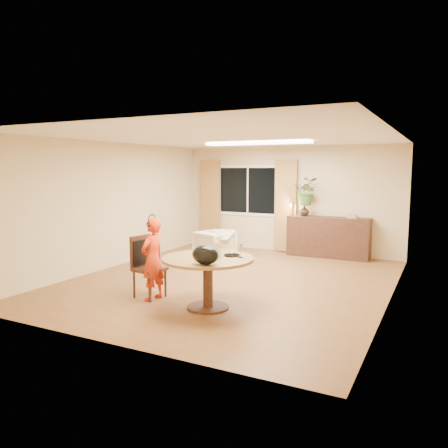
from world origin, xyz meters
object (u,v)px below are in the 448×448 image
child (153,259)px  sideboard (328,237)px  dining_chair (149,267)px  armchair (215,246)px  dining_table (208,268)px

child → sideboard: size_ratio=0.69×
dining_chair → sideboard: 4.85m
armchair → dining_table: bearing=134.6°
dining_chair → armchair: size_ratio=1.33×
dining_chair → sideboard: dining_chair is taller
dining_chair → armchair: bearing=107.8°
dining_table → child: bearing=-179.3°
dining_table → dining_chair: dining_chair is taller
child → sideboard: bearing=164.1°
dining_table → armchair: size_ratio=1.81×
dining_table → dining_chair: 1.11m
armchair → sideboard: (2.16, 1.56, 0.13)m
child → armchair: bearing=-166.5°
dining_table → sideboard: 4.63m
armchair → sideboard: size_ratio=0.39×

